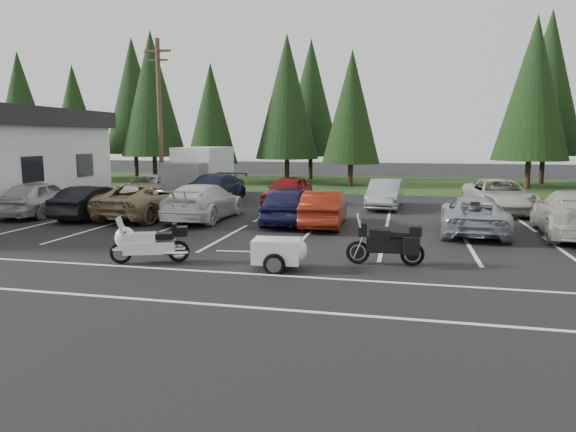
% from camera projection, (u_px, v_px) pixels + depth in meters
% --- Properties ---
extents(ground, '(120.00, 120.00, 0.00)m').
position_uv_depth(ground, '(280.00, 246.00, 16.35)').
color(ground, black).
rests_on(ground, ground).
extents(grass_strip, '(80.00, 16.00, 0.01)m').
position_uv_depth(grass_strip, '(353.00, 183.00, 39.50)').
color(grass_strip, '#1C3B12').
rests_on(grass_strip, ground).
extents(lake_water, '(70.00, 50.00, 0.02)m').
position_uv_depth(lake_water, '(406.00, 165.00, 68.52)').
color(lake_water, slate).
rests_on(lake_water, ground).
extents(utility_pole, '(1.60, 0.26, 9.00)m').
position_uv_depth(utility_pole, '(160.00, 116.00, 29.41)').
color(utility_pole, '#473321').
rests_on(utility_pole, ground).
extents(box_truck, '(2.40, 5.60, 2.90)m').
position_uv_depth(box_truck, '(197.00, 172.00, 29.94)').
color(box_truck, silver).
rests_on(box_truck, ground).
extents(stall_markings, '(32.00, 16.00, 0.01)m').
position_uv_depth(stall_markings, '(293.00, 235.00, 18.28)').
color(stall_markings, silver).
rests_on(stall_markings, ground).
extents(conifer_0, '(4.58, 4.58, 10.66)m').
position_uv_depth(conifer_0, '(21.00, 105.00, 43.25)').
color(conifer_0, '#332316').
rests_on(conifer_0, ground).
extents(conifer_1, '(3.96, 3.96, 9.22)m').
position_uv_depth(conifer_1, '(74.00, 114.00, 40.81)').
color(conifer_1, '#332316').
rests_on(conifer_1, ground).
extents(conifer_2, '(5.10, 5.10, 11.89)m').
position_uv_depth(conifer_2, '(152.00, 94.00, 40.81)').
color(conifer_2, '#332316').
rests_on(conifer_2, ground).
extents(conifer_3, '(3.87, 3.87, 9.02)m').
position_uv_depth(conifer_3, '(211.00, 114.00, 38.50)').
color(conifer_3, '#332316').
rests_on(conifer_3, ground).
extents(conifer_4, '(4.80, 4.80, 11.17)m').
position_uv_depth(conifer_4, '(287.00, 97.00, 38.56)').
color(conifer_4, '#332316').
rests_on(conifer_4, ground).
extents(conifer_5, '(4.14, 4.14, 9.63)m').
position_uv_depth(conifer_5, '(352.00, 107.00, 36.35)').
color(conifer_5, '#332316').
rests_on(conifer_5, ground).
extents(conifer_6, '(4.93, 4.93, 11.48)m').
position_uv_depth(conifer_6, '(534.00, 88.00, 34.04)').
color(conifer_6, '#332316').
rests_on(conifer_6, ground).
extents(conifer_back_a, '(5.28, 5.28, 12.30)m').
position_uv_depth(conifer_back_a, '(133.00, 96.00, 45.70)').
color(conifer_back_a, '#332316').
rests_on(conifer_back_a, ground).
extents(conifer_back_b, '(4.97, 4.97, 11.58)m').
position_uv_depth(conifer_back_b, '(311.00, 98.00, 42.74)').
color(conifer_back_b, '#332316').
rests_on(conifer_back_b, ground).
extents(conifer_back_c, '(5.50, 5.50, 12.81)m').
position_uv_depth(conifer_back_c, '(548.00, 83.00, 38.02)').
color(conifer_back_c, '#332316').
rests_on(conifer_back_c, ground).
extents(car_near_0, '(2.31, 4.77, 1.57)m').
position_uv_depth(car_near_0, '(40.00, 198.00, 22.81)').
color(car_near_0, '#B2B2B7').
rests_on(car_near_0, ground).
extents(car_near_1, '(1.61, 4.29, 1.40)m').
position_uv_depth(car_near_1, '(94.00, 202.00, 22.09)').
color(car_near_1, black).
rests_on(car_near_1, ground).
extents(car_near_2, '(3.00, 5.76, 1.55)m').
position_uv_depth(car_near_2, '(150.00, 200.00, 22.27)').
color(car_near_2, '#88764F').
rests_on(car_near_2, ground).
extents(car_near_3, '(2.18, 5.29, 1.53)m').
position_uv_depth(car_near_3, '(204.00, 202.00, 21.61)').
color(car_near_3, silver).
rests_on(car_near_3, ground).
extents(car_near_4, '(2.24, 4.67, 1.54)m').
position_uv_depth(car_near_4, '(287.00, 204.00, 20.71)').
color(car_near_4, '#1B1C44').
rests_on(car_near_4, ground).
extents(car_near_5, '(1.66, 4.30, 1.40)m').
position_uv_depth(car_near_5, '(324.00, 209.00, 19.99)').
color(car_near_5, maroon).
rests_on(car_near_5, ground).
extents(car_near_6, '(2.55, 4.99, 1.35)m').
position_uv_depth(car_near_6, '(474.00, 215.00, 18.47)').
color(car_near_6, gray).
rests_on(car_near_6, ground).
extents(car_near_7, '(2.86, 5.94, 1.67)m').
position_uv_depth(car_near_7, '(576.00, 213.00, 17.72)').
color(car_near_7, '#ABA89D').
rests_on(car_near_7, ground).
extents(car_far_0, '(2.64, 5.23, 1.42)m').
position_uv_depth(car_far_0, '(149.00, 188.00, 28.56)').
color(car_far_0, white).
rests_on(car_far_0, ground).
extents(car_far_1, '(2.65, 5.48, 1.54)m').
position_uv_depth(car_far_1, '(212.00, 189.00, 27.05)').
color(car_far_1, '#161D38').
rests_on(car_far_1, ground).
extents(car_far_2, '(2.13, 4.57, 1.52)m').
position_uv_depth(car_far_2, '(288.00, 191.00, 26.32)').
color(car_far_2, maroon).
rests_on(car_far_2, ground).
extents(car_far_3, '(1.75, 4.35, 1.41)m').
position_uv_depth(car_far_3, '(385.00, 194.00, 25.30)').
color(car_far_3, gray).
rests_on(car_far_3, ground).
extents(car_far_4, '(3.01, 5.70, 1.53)m').
position_uv_depth(car_far_4, '(499.00, 196.00, 23.88)').
color(car_far_4, '#B5B1A6').
rests_on(car_far_4, ground).
extents(touring_motorcycle, '(2.48, 1.50, 1.32)m').
position_uv_depth(touring_motorcycle, '(149.00, 239.00, 14.04)').
color(touring_motorcycle, white).
rests_on(touring_motorcycle, ground).
extents(cargo_trailer, '(1.87, 1.17, 0.83)m').
position_uv_depth(cargo_trailer, '(277.00, 254.00, 13.36)').
color(cargo_trailer, silver).
rests_on(cargo_trailer, ground).
extents(adventure_motorcycle, '(2.34, 0.92, 1.40)m').
position_uv_depth(adventure_motorcycle, '(385.00, 240.00, 13.80)').
color(adventure_motorcycle, black).
rests_on(adventure_motorcycle, ground).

